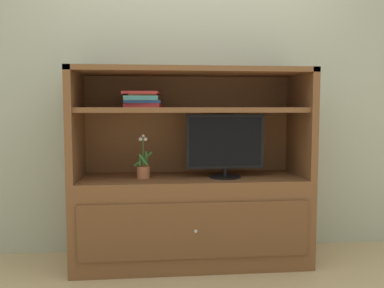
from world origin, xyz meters
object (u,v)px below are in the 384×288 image
magazine_stack (143,100)px  tv_monitor (225,145)px  potted_plant (143,169)px  media_console (191,200)px

magazine_stack → tv_monitor: bearing=-4.7°
potted_plant → magazine_stack: size_ratio=0.95×
media_console → magazine_stack: media_console is taller
media_console → tv_monitor: bearing=-12.8°
tv_monitor → media_console: bearing=167.2°
media_console → magazine_stack: size_ratio=5.05×
potted_plant → magazine_stack: magazine_stack is taller
tv_monitor → magazine_stack: 0.69m
media_console → tv_monitor: (0.24, -0.06, 0.42)m
media_console → potted_plant: size_ratio=5.30×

